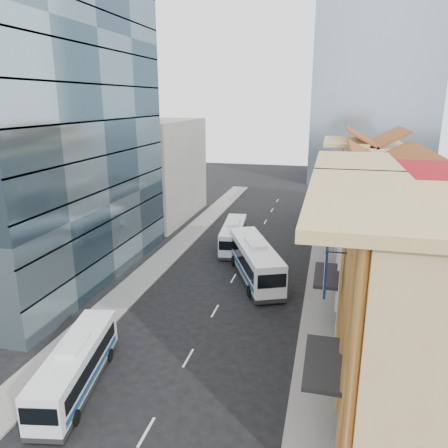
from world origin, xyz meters
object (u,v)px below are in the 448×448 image
(shophouse_tan, at_px, (434,324))
(office_tower, at_px, (44,120))
(bus_right, at_px, (255,260))
(bus_left_near, at_px, (76,365))
(bus_left_far, at_px, (233,235))

(shophouse_tan, xyz_separation_m, office_tower, (-31.00, 14.00, 9.00))
(bus_right, bearing_deg, bus_left_near, -134.89)
(bus_right, bearing_deg, office_tower, 166.94)
(office_tower, xyz_separation_m, bus_left_near, (11.50, -15.53, -13.47))
(bus_left_near, bearing_deg, office_tower, 115.81)
(bus_left_far, bearing_deg, shophouse_tan, -64.46)
(bus_right, bearing_deg, shophouse_tan, -78.77)
(shophouse_tan, bearing_deg, office_tower, 155.70)
(shophouse_tan, distance_m, bus_left_far, 30.83)
(shophouse_tan, relative_size, bus_left_near, 1.47)
(office_tower, bearing_deg, bus_left_far, 38.62)
(shophouse_tan, height_order, bus_left_near, shophouse_tan)
(bus_left_far, bearing_deg, bus_right, -70.97)
(office_tower, height_order, bus_left_near, office_tower)
(bus_right, bearing_deg, bus_left_far, 91.82)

